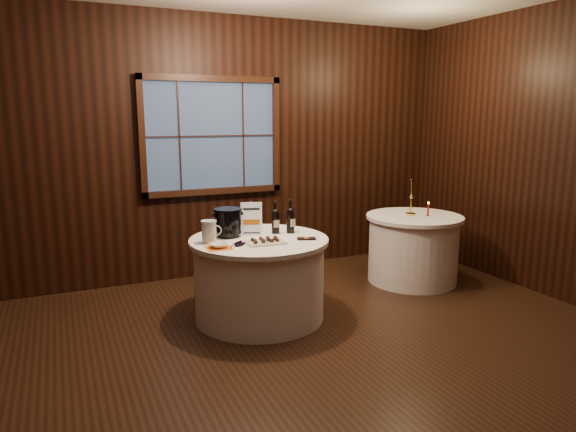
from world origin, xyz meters
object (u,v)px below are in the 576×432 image
main_table (259,278)px  side_table (413,248)px  ice_bucket (228,222)px  port_bottle_right (290,218)px  sign_stand (252,223)px  brass_candlestick (411,202)px  cracker_bowl (219,245)px  red_candle (428,211)px  port_bottle_left (275,220)px  glass_pitcher (209,231)px  chocolate_box (306,239)px  grape_bunch (240,244)px  chocolate_plate (265,241)px

main_table → side_table: size_ratio=1.19×
ice_bucket → port_bottle_right: bearing=-9.7°
sign_stand → brass_candlestick: brass_candlestick is taller
sign_stand → brass_candlestick: 1.99m
cracker_bowl → side_table: bearing=11.3°
brass_candlestick → red_candle: 0.21m
side_table → port_bottle_left: bearing=-174.4°
port_bottle_left → red_candle: port_bottle_left is taller
glass_pitcher → red_candle: (2.56, 0.17, -0.04)m
chocolate_box → cracker_bowl: (-0.82, 0.03, 0.02)m
port_bottle_left → glass_pitcher: bearing=-165.5°
glass_pitcher → chocolate_box: bearing=-12.7°
port_bottle_right → chocolate_box: bearing=-96.7°
chocolate_box → brass_candlestick: (1.60, 0.56, 0.14)m
ice_bucket → chocolate_box: bearing=-33.1°
brass_candlestick → red_candle: (0.13, -0.15, -0.08)m
main_table → glass_pitcher: glass_pitcher is taller
grape_bunch → port_bottle_right: bearing=25.1°
side_table → brass_candlestick: (-0.02, 0.04, 0.53)m
side_table → port_bottle_right: size_ratio=3.30×
side_table → glass_pitcher: 2.52m
ice_bucket → chocolate_box: (0.61, -0.40, -0.13)m
side_table → cracker_bowl: (-2.44, -0.49, 0.40)m
main_table → ice_bucket: bearing=142.3°
chocolate_plate → red_candle: (2.12, 0.40, 0.05)m
side_table → grape_bunch: size_ratio=6.21×
side_table → chocolate_box: bearing=-162.2°
main_table → chocolate_box: size_ratio=7.59×
side_table → chocolate_box: 1.75m
sign_stand → chocolate_plate: (-0.01, -0.38, -0.09)m
port_bottle_right → brass_candlestick: brass_candlestick is taller
main_table → grape_bunch: bearing=-140.8°
chocolate_plate → grape_bunch: bearing=179.4°
glass_pitcher → side_table: bearing=10.1°
main_table → port_bottle_right: port_bottle_right is taller
main_table → side_table: (2.00, 0.30, 0.00)m
chocolate_plate → ice_bucket: bearing=119.3°
chocolate_plate → glass_pitcher: bearing=152.1°
sign_stand → side_table: bearing=22.7°
main_table → port_bottle_left: 0.57m
ice_bucket → grape_bunch: (-0.02, -0.38, -0.12)m
side_table → chocolate_plate: 2.12m
cracker_bowl → port_bottle_right: bearing=18.5°
side_table → chocolate_box: (-1.62, -0.52, 0.39)m
ice_bucket → red_candle: 2.34m
side_table → main_table: bearing=-171.5°
main_table → red_candle: size_ratio=7.81×
sign_stand → port_bottle_right: size_ratio=0.98×
red_candle → port_bottle_right: bearing=-176.2°
sign_stand → glass_pitcher: (-0.45, -0.14, -0.01)m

